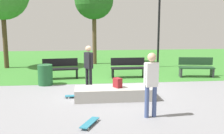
{
  "coord_description": "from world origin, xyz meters",
  "views": [
    {
      "loc": [
        -0.93,
        -9.89,
        2.61
      ],
      "look_at": [
        0.05,
        -0.39,
        0.95
      ],
      "focal_mm": 42.6,
      "sensor_mm": 36.0,
      "label": 1
    }
  ],
  "objects_px": {
    "concrete_ledge": "(115,93)",
    "park_bench_by_oak": "(128,67)",
    "skateboard_by_ledge": "(90,123)",
    "skateboard_spare": "(77,96)",
    "trash_bin": "(45,75)",
    "backpack_on_ledge": "(118,83)",
    "park_bench_far_left": "(60,68)",
    "skater_performing_trick": "(151,80)",
    "lamp_post": "(159,16)",
    "tree_leaning_ash": "(94,0)",
    "skater_watching": "(89,64)",
    "park_bench_far_right": "(196,67)"
  },
  "relations": [
    {
      "from": "park_bench_by_oak",
      "to": "tree_leaning_ash",
      "type": "height_order",
      "value": "tree_leaning_ash"
    },
    {
      "from": "park_bench_by_oak",
      "to": "tree_leaning_ash",
      "type": "bearing_deg",
      "value": 108.74
    },
    {
      "from": "concrete_ledge",
      "to": "backpack_on_ledge",
      "type": "distance_m",
      "value": 0.37
    },
    {
      "from": "skateboard_spare",
      "to": "park_bench_far_right",
      "type": "distance_m",
      "value": 6.27
    },
    {
      "from": "skater_watching",
      "to": "park_bench_far_left",
      "type": "distance_m",
      "value": 2.47
    },
    {
      "from": "skater_performing_trick",
      "to": "park_bench_far_left",
      "type": "xyz_separation_m",
      "value": [
        -2.89,
        5.29,
        -0.57
      ]
    },
    {
      "from": "skateboard_by_ledge",
      "to": "park_bench_far_left",
      "type": "height_order",
      "value": "park_bench_far_left"
    },
    {
      "from": "concrete_ledge",
      "to": "skater_performing_trick",
      "type": "bearing_deg",
      "value": -66.6
    },
    {
      "from": "tree_leaning_ash",
      "to": "lamp_post",
      "type": "height_order",
      "value": "tree_leaning_ash"
    },
    {
      "from": "backpack_on_ledge",
      "to": "park_bench_far_left",
      "type": "relative_size",
      "value": 0.2
    },
    {
      "from": "park_bench_far_right",
      "to": "tree_leaning_ash",
      "type": "distance_m",
      "value": 7.16
    },
    {
      "from": "concrete_ledge",
      "to": "park_bench_by_oak",
      "type": "height_order",
      "value": "park_bench_by_oak"
    },
    {
      "from": "park_bench_far_left",
      "to": "trash_bin",
      "type": "distance_m",
      "value": 1.28
    },
    {
      "from": "backpack_on_ledge",
      "to": "skater_performing_trick",
      "type": "bearing_deg",
      "value": -10.38
    },
    {
      "from": "skateboard_by_ledge",
      "to": "skateboard_spare",
      "type": "distance_m",
      "value": 2.54
    },
    {
      "from": "concrete_ledge",
      "to": "backpack_on_ledge",
      "type": "relative_size",
      "value": 8.34
    },
    {
      "from": "skater_performing_trick",
      "to": "tree_leaning_ash",
      "type": "xyz_separation_m",
      "value": [
        -1.17,
        9.38,
        2.76
      ]
    },
    {
      "from": "park_bench_far_left",
      "to": "lamp_post",
      "type": "distance_m",
      "value": 6.39
    },
    {
      "from": "skater_performing_trick",
      "to": "park_bench_by_oak",
      "type": "xyz_separation_m",
      "value": [
        0.23,
        5.24,
        -0.57
      ]
    },
    {
      "from": "park_bench_by_oak",
      "to": "skateboard_spare",
      "type": "bearing_deg",
      "value": -126.25
    },
    {
      "from": "concrete_ledge",
      "to": "skateboard_spare",
      "type": "relative_size",
      "value": 3.31
    },
    {
      "from": "concrete_ledge",
      "to": "skateboard_spare",
      "type": "xyz_separation_m",
      "value": [
        -1.28,
        0.28,
        -0.14
      ]
    },
    {
      "from": "concrete_ledge",
      "to": "trash_bin",
      "type": "distance_m",
      "value": 3.49
    },
    {
      "from": "skateboard_by_ledge",
      "to": "concrete_ledge",
      "type": "bearing_deg",
      "value": 68.34
    },
    {
      "from": "park_bench_by_oak",
      "to": "trash_bin",
      "type": "height_order",
      "value": "park_bench_by_oak"
    },
    {
      "from": "concrete_ledge",
      "to": "backpack_on_ledge",
      "type": "xyz_separation_m",
      "value": [
        0.1,
        -0.0,
        0.36
      ]
    },
    {
      "from": "trash_bin",
      "to": "park_bench_far_left",
      "type": "bearing_deg",
      "value": 66.61
    },
    {
      "from": "concrete_ledge",
      "to": "park_bench_by_oak",
      "type": "bearing_deg",
      "value": 73.41
    },
    {
      "from": "skateboard_by_ledge",
      "to": "skateboard_spare",
      "type": "height_order",
      "value": "same"
    },
    {
      "from": "skater_watching",
      "to": "skateboard_spare",
      "type": "xyz_separation_m",
      "value": [
        -0.44,
        -1.13,
        -0.92
      ]
    },
    {
      "from": "skater_watching",
      "to": "park_bench_by_oak",
      "type": "height_order",
      "value": "skater_watching"
    },
    {
      "from": "tree_leaning_ash",
      "to": "skateboard_by_ledge",
      "type": "bearing_deg",
      "value": -92.91
    },
    {
      "from": "concrete_ledge",
      "to": "skater_watching",
      "type": "distance_m",
      "value": 1.83
    },
    {
      "from": "skateboard_spare",
      "to": "tree_leaning_ash",
      "type": "relative_size",
      "value": 0.16
    },
    {
      "from": "park_bench_by_oak",
      "to": "skateboard_by_ledge",
      "type": "bearing_deg",
      "value": -108.63
    },
    {
      "from": "park_bench_by_oak",
      "to": "concrete_ledge",
      "type": "bearing_deg",
      "value": -106.59
    },
    {
      "from": "concrete_ledge",
      "to": "park_bench_far_right",
      "type": "distance_m",
      "value": 5.34
    },
    {
      "from": "concrete_ledge",
      "to": "skateboard_by_ledge",
      "type": "distance_m",
      "value": 2.4
    },
    {
      "from": "skater_performing_trick",
      "to": "park_bench_far_right",
      "type": "bearing_deg",
      "value": 55.6
    },
    {
      "from": "backpack_on_ledge",
      "to": "skateboard_spare",
      "type": "bearing_deg",
      "value": -132.86
    },
    {
      "from": "skater_watching",
      "to": "tree_leaning_ash",
      "type": "bearing_deg",
      "value": 85.75
    },
    {
      "from": "concrete_ledge",
      "to": "park_bench_by_oak",
      "type": "relative_size",
      "value": 1.66
    },
    {
      "from": "park_bench_by_oak",
      "to": "tree_leaning_ash",
      "type": "xyz_separation_m",
      "value": [
        -1.41,
        4.14,
        3.33
      ]
    },
    {
      "from": "backpack_on_ledge",
      "to": "park_bench_by_oak",
      "type": "height_order",
      "value": "park_bench_by_oak"
    },
    {
      "from": "skater_performing_trick",
      "to": "lamp_post",
      "type": "xyz_separation_m",
      "value": [
        2.4,
        7.92,
        1.84
      ]
    },
    {
      "from": "backpack_on_ledge",
      "to": "skateboard_spare",
      "type": "xyz_separation_m",
      "value": [
        -1.38,
        0.29,
        -0.49
      ]
    },
    {
      "from": "skater_performing_trick",
      "to": "skateboard_spare",
      "type": "distance_m",
      "value": 3.11
    },
    {
      "from": "skater_watching",
      "to": "park_bench_far_left",
      "type": "height_order",
      "value": "skater_watching"
    },
    {
      "from": "skater_performing_trick",
      "to": "park_bench_far_left",
      "type": "bearing_deg",
      "value": 118.68
    },
    {
      "from": "park_bench_far_left",
      "to": "tree_leaning_ash",
      "type": "height_order",
      "value": "tree_leaning_ash"
    }
  ]
}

